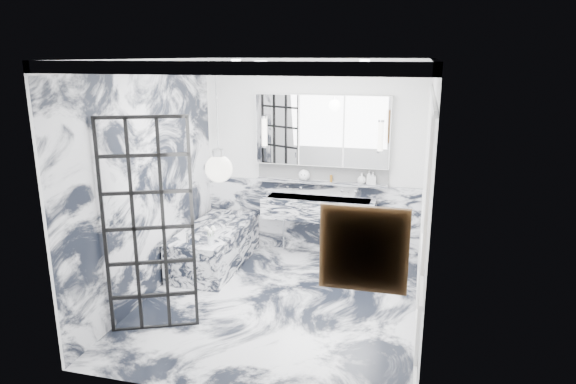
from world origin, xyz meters
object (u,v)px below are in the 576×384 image
(crittall_door, at_px, (149,228))
(trough_sink, at_px, (318,208))
(mirror_cabinet, at_px, (322,130))
(bathtub, at_px, (215,246))

(crittall_door, bearing_deg, trough_sink, 38.29)
(mirror_cabinet, distance_m, bathtub, 2.20)
(crittall_door, distance_m, bathtub, 1.96)
(crittall_door, bearing_deg, mirror_cabinet, 39.86)
(mirror_cabinet, relative_size, bathtub, 1.15)
(crittall_door, relative_size, trough_sink, 1.41)
(crittall_door, xyz_separation_m, trough_sink, (1.29, 2.43, -0.40))
(crittall_door, xyz_separation_m, bathtub, (-0.04, 1.77, -0.86))
(trough_sink, xyz_separation_m, bathtub, (-1.33, -0.66, -0.45))
(crittall_door, bearing_deg, bathtub, 67.45)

